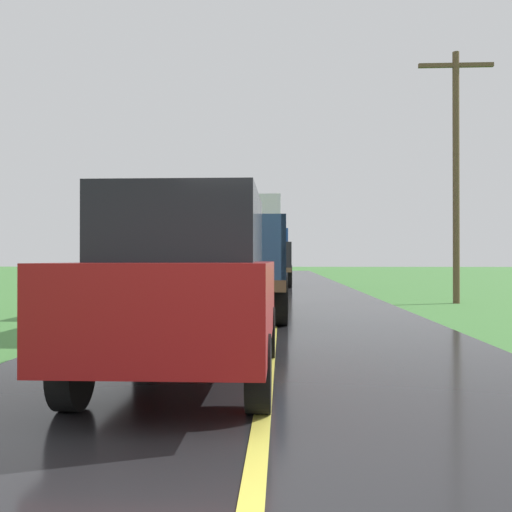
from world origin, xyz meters
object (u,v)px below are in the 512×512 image
object	(u,v)px
banana_truck_near	(236,253)
utility_pole_roadside	(456,167)
banana_truck_far	(267,257)
following_car	(189,284)

from	to	relation	value
banana_truck_near	utility_pole_roadside	distance (m)	7.96
banana_truck_far	utility_pole_roadside	world-z (taller)	utility_pole_roadside
banana_truck_near	banana_truck_far	bearing A→B (deg)	88.70
banana_truck_far	following_car	distance (m)	21.46
utility_pole_roadside	following_car	xyz separation A→B (m)	(-6.22, -11.27, -3.06)
banana_truck_far	utility_pole_roadside	xyz separation A→B (m)	(6.01, -10.18, 2.66)
utility_pole_roadside	banana_truck_near	bearing A→B (deg)	-147.43
banana_truck_near	utility_pole_roadside	xyz separation A→B (m)	(6.33, 4.04, 2.65)
banana_truck_near	following_car	distance (m)	7.24
utility_pole_roadside	following_car	distance (m)	13.23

